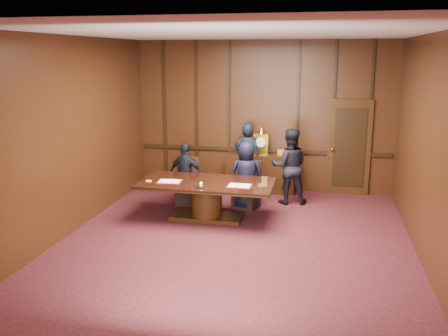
{
  "coord_description": "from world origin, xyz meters",
  "views": [
    {
      "loc": [
        1.41,
        -7.52,
        3.17
      ],
      "look_at": [
        -0.42,
        1.1,
        1.05
      ],
      "focal_mm": 38.0,
      "sensor_mm": 36.0,
      "label": 1
    }
  ],
  "objects_px": {
    "signatory_left": "(186,174)",
    "sideboard": "(261,171)",
    "conference_table": "(207,194)",
    "signatory_right": "(246,175)",
    "witness_right": "(289,166)",
    "witness_left": "(247,158)"
  },
  "relations": [
    {
      "from": "signatory_right",
      "to": "witness_left",
      "type": "bearing_deg",
      "value": -91.67
    },
    {
      "from": "sideboard",
      "to": "signatory_left",
      "type": "bearing_deg",
      "value": -136.26
    },
    {
      "from": "signatory_right",
      "to": "witness_right",
      "type": "xyz_separation_m",
      "value": [
        0.84,
        0.59,
        0.1
      ]
    },
    {
      "from": "witness_left",
      "to": "witness_right",
      "type": "distance_m",
      "value": 1.19
    },
    {
      "from": "signatory_right",
      "to": "conference_table",
      "type": "bearing_deg",
      "value": 40.88
    },
    {
      "from": "conference_table",
      "to": "witness_left",
      "type": "relative_size",
      "value": 1.59
    },
    {
      "from": "signatory_left",
      "to": "witness_right",
      "type": "relative_size",
      "value": 0.83
    },
    {
      "from": "witness_right",
      "to": "sideboard",
      "type": "bearing_deg",
      "value": -55.97
    },
    {
      "from": "signatory_left",
      "to": "witness_right",
      "type": "distance_m",
      "value": 2.23
    },
    {
      "from": "witness_left",
      "to": "witness_right",
      "type": "relative_size",
      "value": 1.01
    },
    {
      "from": "conference_table",
      "to": "sideboard",
      "type": "bearing_deg",
      "value": 70.35
    },
    {
      "from": "signatory_left",
      "to": "sideboard",
      "type": "bearing_deg",
      "value": -123.57
    },
    {
      "from": "witness_left",
      "to": "sideboard",
      "type": "bearing_deg",
      "value": -145.96
    },
    {
      "from": "sideboard",
      "to": "signatory_right",
      "type": "bearing_deg",
      "value": -95.09
    },
    {
      "from": "witness_left",
      "to": "witness_right",
      "type": "height_order",
      "value": "witness_left"
    },
    {
      "from": "sideboard",
      "to": "witness_right",
      "type": "distance_m",
      "value": 1.11
    },
    {
      "from": "conference_table",
      "to": "signatory_right",
      "type": "distance_m",
      "value": 1.05
    },
    {
      "from": "sideboard",
      "to": "witness_left",
      "type": "height_order",
      "value": "witness_left"
    },
    {
      "from": "signatory_left",
      "to": "witness_left",
      "type": "bearing_deg",
      "value": -120.43
    },
    {
      "from": "signatory_right",
      "to": "witness_right",
      "type": "distance_m",
      "value": 1.03
    },
    {
      "from": "sideboard",
      "to": "conference_table",
      "type": "distance_m",
      "value": 2.29
    },
    {
      "from": "conference_table",
      "to": "signatory_left",
      "type": "bearing_deg",
      "value": 129.09
    }
  ]
}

